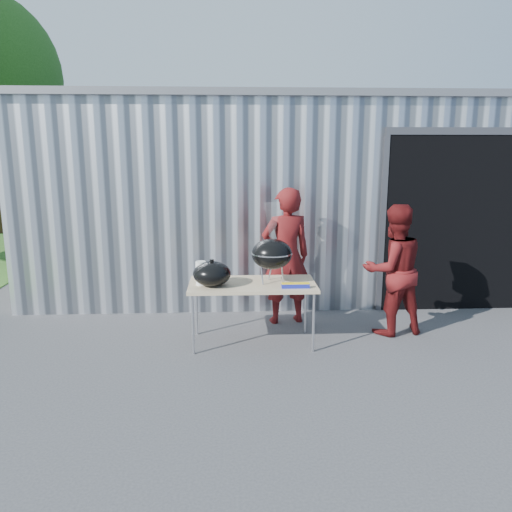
{
  "coord_description": "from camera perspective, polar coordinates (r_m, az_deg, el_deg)",
  "views": [
    {
      "loc": [
        -0.08,
        -5.2,
        2.3
      ],
      "look_at": [
        0.22,
        0.64,
        1.05
      ],
      "focal_mm": 35.0,
      "sensor_mm": 36.0,
      "label": 1
    }
  ],
  "objects": [
    {
      "name": "ground",
      "position": [
        5.69,
        -1.9,
        -11.79
      ],
      "size": [
        80.0,
        80.0,
        0.0
      ],
      "primitive_type": "plane",
      "color": "#3C3C3F"
    },
    {
      "name": "building",
      "position": [
        9.87,
        2.93,
        7.62
      ],
      "size": [
        8.2,
        6.2,
        3.1
      ],
      "color": "silver",
      "rests_on": "ground"
    },
    {
      "name": "folding_table",
      "position": [
        5.94,
        -0.42,
        -3.47
      ],
      "size": [
        1.5,
        0.75,
        0.75
      ],
      "color": "tan",
      "rests_on": "ground"
    },
    {
      "name": "kettle_grill",
      "position": [
        5.85,
        1.82,
        0.86
      ],
      "size": [
        0.49,
        0.49,
        0.95
      ],
      "color": "black",
      "rests_on": "folding_table"
    },
    {
      "name": "grill_lid",
      "position": [
        5.79,
        -5.06,
        -2.04
      ],
      "size": [
        0.44,
        0.44,
        0.32
      ],
      "color": "black",
      "rests_on": "folding_table"
    },
    {
      "name": "paper_towels",
      "position": [
        5.85,
        -6.32,
        -1.96
      ],
      "size": [
        0.12,
        0.12,
        0.28
      ],
      "primitive_type": "cylinder",
      "color": "white",
      "rests_on": "folding_table"
    },
    {
      "name": "white_tub",
      "position": [
        6.13,
        -5.66,
        -2.16
      ],
      "size": [
        0.2,
        0.15,
        0.1
      ],
      "primitive_type": "cube",
      "color": "white",
      "rests_on": "folding_table"
    },
    {
      "name": "foil_box",
      "position": [
        5.72,
        4.54,
        -3.38
      ],
      "size": [
        0.32,
        0.06,
        0.06
      ],
      "color": "#171F9A",
      "rests_on": "folding_table"
    },
    {
      "name": "person_cook",
      "position": [
        6.64,
        3.44,
        -0.02
      ],
      "size": [
        0.74,
        0.56,
        1.82
      ],
      "primitive_type": "imported",
      "rotation": [
        0.0,
        0.0,
        3.33
      ],
      "color": "#5B1213",
      "rests_on": "ground"
    },
    {
      "name": "person_bystander",
      "position": [
        6.48,
        15.41,
        -1.54
      ],
      "size": [
        0.91,
        0.77,
        1.65
      ],
      "primitive_type": "imported",
      "rotation": [
        0.0,
        0.0,
        3.35
      ],
      "color": "#5B1213",
      "rests_on": "ground"
    }
  ]
}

